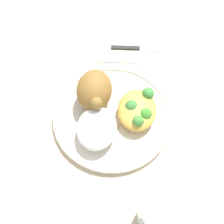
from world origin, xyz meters
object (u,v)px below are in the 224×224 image
plate (112,116)px  fork (124,61)px  rice_pile (97,128)px  napkin (47,198)px  roasted_chicken (94,90)px  knife (139,48)px  water_glass (155,215)px  mac_cheese_with_broccoli (138,110)px

plate → fork: bearing=176.7°
rice_pile → napkin: bearing=-28.0°
roasted_chicken → knife: bearing=154.4°
plate → roasted_chicken: (-0.03, -0.04, 0.05)m
roasted_chicken → water_glass: (0.25, 0.15, -0.01)m
knife → napkin: 0.46m
rice_pile → fork: bearing=170.6°
water_glass → rice_pile: bearing=-140.5°
rice_pile → knife: bearing=164.9°
rice_pile → knife: rice_pile is taller
rice_pile → roasted_chicken: bearing=-168.0°
rice_pile → napkin: size_ratio=1.06×
rice_pile → plate: bearing=151.9°
mac_cheese_with_broccoli → fork: size_ratio=0.77×
roasted_chicken → mac_cheese_with_broccoli: 0.11m
rice_pile → knife: (-0.28, 0.07, -0.04)m
plate → mac_cheese_with_broccoli: mac_cheese_with_broccoli is taller
roasted_chicken → water_glass: 0.29m
rice_pile → napkin: rice_pile is taller
water_glass → fork: bearing=-166.0°
mac_cheese_with_broccoli → napkin: (0.21, -0.17, -0.04)m
mac_cheese_with_broccoli → roasted_chicken: bearing=-104.3°
fork → water_glass: size_ratio=1.52×
rice_pile → fork: (-0.22, 0.04, -0.04)m
plate → rice_pile: 0.07m
roasted_chicken → water_glass: size_ratio=1.14×
napkin → water_glass: bearing=87.2°
plate → mac_cheese_with_broccoli: bearing=97.3°
rice_pile → mac_cheese_with_broccoli: bearing=124.3°
fork → water_glass: (0.39, 0.10, 0.04)m
knife → napkin: bearing=-19.9°
plate → rice_pile: (0.05, -0.03, 0.03)m
plate → water_glass: (0.21, 0.11, 0.04)m
mac_cheese_with_broccoli → fork: (-0.17, -0.05, -0.04)m
mac_cheese_with_broccoli → napkin: bearing=-38.3°
fork → water_glass: water_glass is taller
mac_cheese_with_broccoli → knife: size_ratio=0.57×
fork → knife: bearing=144.6°
roasted_chicken → mac_cheese_with_broccoli: bearing=75.7°
mac_cheese_with_broccoli → napkin: 0.27m
plate → rice_pile: size_ratio=2.63×
rice_pile → mac_cheese_with_broccoli: size_ratio=0.97×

